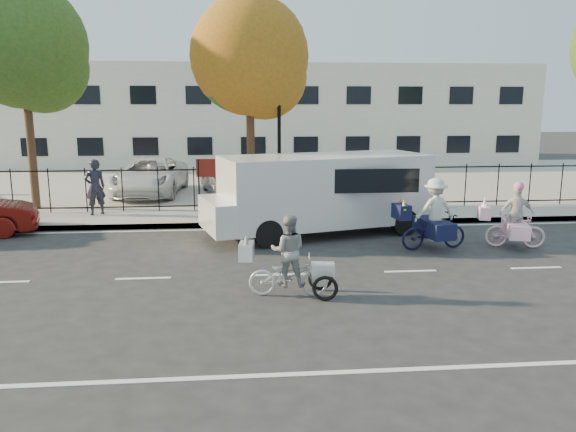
{
  "coord_description": "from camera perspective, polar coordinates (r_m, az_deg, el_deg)",
  "views": [
    {
      "loc": [
        -0.89,
        -12.0,
        3.77
      ],
      "look_at": [
        0.29,
        1.2,
        1.1
      ],
      "focal_mm": 35.0,
      "sensor_mm": 36.0,
      "label": 1
    }
  ],
  "objects": [
    {
      "name": "lamppost",
      "position": [
        18.86,
        -0.91,
        9.4
      ],
      "size": [
        0.36,
        0.36,
        4.33
      ],
      "color": "black",
      "rests_on": "sidewalk"
    },
    {
      "name": "white_van",
      "position": [
        16.29,
        3.38,
        2.56
      ],
      "size": [
        6.94,
        3.7,
        2.3
      ],
      "rotation": [
        0.0,
        0.0,
        0.27
      ],
      "color": "white",
      "rests_on": "ground"
    },
    {
      "name": "tree_west",
      "position": [
        21.48,
        -24.94,
        14.95
      ],
      "size": [
        4.27,
        4.27,
        7.83
      ],
      "color": "#442D1D",
      "rests_on": "ground"
    },
    {
      "name": "ground",
      "position": [
        12.61,
        -0.85,
        -6.01
      ],
      "size": [
        120.0,
        120.0,
        0.0
      ],
      "primitive_type": "plane",
      "color": "#333334"
    },
    {
      "name": "parking_lot",
      "position": [
        27.26,
        -3.21,
        3.59
      ],
      "size": [
        60.0,
        15.6,
        0.15
      ],
      "primitive_type": "cube",
      "color": "#A8A399",
      "rests_on": "ground"
    },
    {
      "name": "zebra_trike",
      "position": [
        11.13,
        0.05,
        -4.98
      ],
      "size": [
        1.92,
        0.81,
        1.64
      ],
      "rotation": [
        0.0,
        0.0,
        1.46
      ],
      "color": "silver",
      "rests_on": "ground"
    },
    {
      "name": "lot_car_c",
      "position": [
        22.84,
        -6.52,
        3.81
      ],
      "size": [
        2.15,
        4.04,
        1.27
      ],
      "primitive_type": "imported",
      "rotation": [
        0.0,
        0.0,
        0.22
      ],
      "color": "#44454B",
      "rests_on": "parking_lot"
    },
    {
      "name": "iron_fence",
      "position": [
        19.43,
        -2.45,
        2.89
      ],
      "size": [
        58.0,
        0.06,
        1.5
      ],
      "primitive_type": null,
      "color": "black",
      "rests_on": "sidewalk"
    },
    {
      "name": "curb",
      "position": [
        17.46,
        -2.09,
        -0.83
      ],
      "size": [
        60.0,
        0.1,
        0.15
      ],
      "primitive_type": "cube",
      "color": "#A8A399",
      "rests_on": "ground"
    },
    {
      "name": "street_sign",
      "position": [
        18.97,
        -8.01,
        4.16
      ],
      "size": [
        0.85,
        0.06,
        1.8
      ],
      "color": "black",
      "rests_on": "sidewalk"
    },
    {
      "name": "sidewalk",
      "position": [
        18.49,
        -2.26,
        -0.14
      ],
      "size": [
        60.0,
        2.2,
        0.15
      ],
      "primitive_type": "cube",
      "color": "#A8A399",
      "rests_on": "ground"
    },
    {
      "name": "building",
      "position": [
        37.01,
        -3.8,
        10.19
      ],
      "size": [
        34.0,
        10.0,
        6.0
      ],
      "primitive_type": "cube",
      "color": "silver",
      "rests_on": "ground"
    },
    {
      "name": "lot_car_b",
      "position": [
        23.34,
        -13.81,
        3.96
      ],
      "size": [
        2.74,
        5.39,
        1.46
      ],
      "primitive_type": "imported",
      "rotation": [
        0.0,
        0.0,
        -0.06
      ],
      "color": "white",
      "rests_on": "parking_lot"
    },
    {
      "name": "bull_bike",
      "position": [
        15.11,
        14.53,
        -0.51
      ],
      "size": [
        2.06,
        1.43,
        1.88
      ],
      "rotation": [
        0.0,
        0.0,
        1.72
      ],
      "color": "black",
      "rests_on": "ground"
    },
    {
      "name": "unicorn_bike",
      "position": [
        15.96,
        22.03,
        -0.71
      ],
      "size": [
        1.79,
        1.28,
        1.77
      ],
      "rotation": [
        0.0,
        0.0,
        1.32
      ],
      "color": "#F5BACB",
      "rests_on": "ground"
    },
    {
      "name": "road_markings",
      "position": [
        12.6,
        -0.85,
        -5.99
      ],
      "size": [
        60.0,
        9.52,
        0.01
      ],
      "primitive_type": null,
      "color": "silver",
      "rests_on": "ground"
    },
    {
      "name": "tree_mid",
      "position": [
        19.64,
        -3.5,
        15.37
      ],
      "size": [
        4.0,
        4.0,
        7.34
      ],
      "color": "#442D1D",
      "rests_on": "ground"
    },
    {
      "name": "pedestrian",
      "position": [
        19.45,
        -19.0,
        2.79
      ],
      "size": [
        0.8,
        0.71,
        1.84
      ],
      "primitive_type": "imported",
      "rotation": [
        0.0,
        0.0,
        3.65
      ],
      "color": "black",
      "rests_on": "sidewalk"
    },
    {
      "name": "lot_car_d",
      "position": [
        23.0,
        2.72,
        4.12
      ],
      "size": [
        2.18,
        4.35,
        1.42
      ],
      "primitive_type": "imported",
      "rotation": [
        0.0,
        0.0,
        0.12
      ],
      "color": "#9B9FA3",
      "rests_on": "parking_lot"
    }
  ]
}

